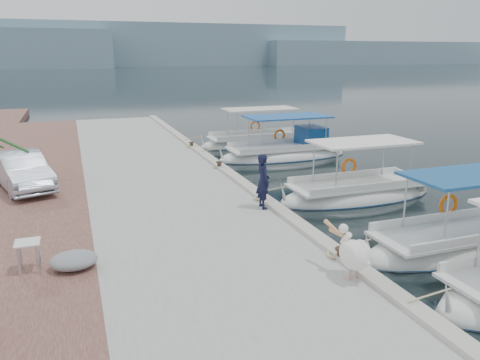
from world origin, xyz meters
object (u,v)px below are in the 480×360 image
Objects in this scene: pelican at (354,253)px; parked_car at (22,171)px; fishing_caique_e at (257,143)px; fisherman at (263,181)px; fishing_caique_c at (356,195)px; fishing_caique_b at (462,245)px; fishing_caique_d at (285,154)px.

parked_car is (-7.56, 10.42, 0.08)m from pelican.
fishing_caique_e is at bearing 74.89° from pelican.
fishing_caique_c is at bearing -73.56° from fisherman.
fishing_caique_b is at bearing -89.06° from fishing_caique_c.
fishing_caique_b is 4.34× the size of pelican.
fisherman is 9.14m from parked_car.
pelican is 0.84× the size of fisherman.
fishing_caique_b and fishing_caique_c have the same top height.
fisherman is (-4.49, 4.00, 1.28)m from fishing_caique_b.
fishing_caique_b is at bearing -91.08° from fishing_caique_e.
fishing_caique_d is at bearing 87.97° from fishing_caique_b.
fishing_caique_c is at bearing -92.02° from fishing_caique_e.
fishing_caique_d is 15.00m from pelican.
fishing_caique_e is 4.01× the size of fisherman.
parked_car is (-12.52, -3.71, 1.00)m from fishing_caique_d.
parked_car is at bearing -149.10° from fishing_caique_e.
fishing_caique_d is at bearing -28.43° from fisherman.
fishing_caique_c is 7.94m from pelican.
parked_car is at bearing 162.01° from fishing_caique_c.
parked_car is at bearing 56.75° from fisherman.
fishing_caique_c and fishing_caique_d have the same top height.
fishing_caique_e is at bearing 13.93° from parked_car.
fishing_caique_c and fishing_caique_e have the same top height.
fisherman reaches higher than fishing_caique_d.
fishing_caique_d is 1.01× the size of fishing_caique_e.
fishing_caique_c is 1.54× the size of parked_car.
fishing_caique_c is at bearing -94.08° from fishing_caique_d.
parked_car is at bearing 142.89° from fishing_caique_b.
fisherman is at bearing 89.94° from pelican.
pelican is at bearing -179.24° from fisherman.
fisherman is (-4.95, -8.84, 1.21)m from fishing_caique_d.
fisherman is (0.01, 5.29, 0.30)m from pelican.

